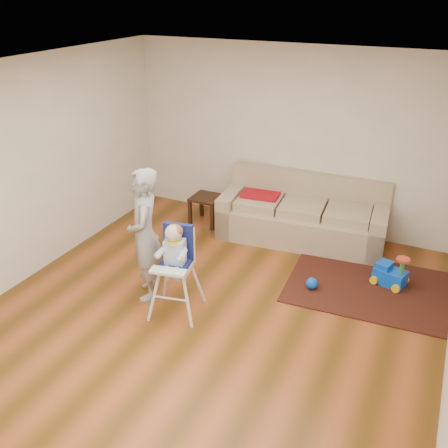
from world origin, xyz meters
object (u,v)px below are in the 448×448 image
at_px(side_table, 207,210).
at_px(toy_ball, 312,283).
at_px(high_chair, 175,271).
at_px(ride_on_toy, 391,269).
at_px(adult, 145,235).
at_px(sofa, 303,210).

bearing_deg(side_table, toy_ball, -29.29).
height_order(side_table, high_chair, high_chair).
distance_m(ride_on_toy, adult, 3.07).
bearing_deg(ride_on_toy, side_table, -175.74).
relative_size(toy_ball, high_chair, 0.13).
xyz_separation_m(side_table, toy_ball, (2.05, -1.15, -0.13)).
height_order(toy_ball, high_chair, high_chair).
xyz_separation_m(ride_on_toy, toy_ball, (-0.85, -0.53, -0.13)).
bearing_deg(toy_ball, adult, -152.15).
relative_size(sofa, high_chair, 2.20).
height_order(side_table, toy_ball, side_table).
distance_m(toy_ball, high_chair, 1.75).
bearing_deg(sofa, high_chair, -112.87).
height_order(ride_on_toy, adult, adult).
height_order(side_table, adult, adult).
bearing_deg(ride_on_toy, high_chair, -126.59).
distance_m(sofa, adult, 2.55).
height_order(sofa, toy_ball, sofa).
relative_size(sofa, ride_on_toy, 5.88).
bearing_deg(adult, toy_ball, 87.52).
bearing_deg(toy_ball, high_chair, -139.80).
bearing_deg(side_table, adult, -82.53).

